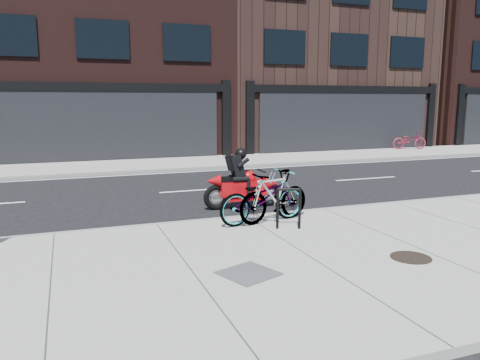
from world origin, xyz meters
name	(u,v)px	position (x,y,z in m)	size (l,w,h in m)	color
ground	(219,204)	(0.00, 0.00, 0.00)	(120.00, 120.00, 0.00)	black
sidewalk_near	(312,262)	(0.00, -5.00, 0.07)	(60.00, 6.00, 0.13)	gray
sidewalk_far	(162,164)	(0.00, 7.75, 0.07)	(60.00, 3.50, 0.13)	gray
building_center	(93,10)	(-2.00, 14.50, 7.25)	(12.00, 10.00, 14.50)	black
building_mideast	(303,40)	(10.00, 14.50, 6.25)	(12.00, 10.00, 12.50)	black
building_east	(458,44)	(22.00, 14.50, 6.50)	(10.00, 10.00, 13.00)	black
bike_rack	(289,205)	(0.43, -3.24, 0.62)	(0.47, 0.21, 0.83)	black
bicycle_front	(263,197)	(0.13, -2.60, 0.67)	(0.71, 2.05, 1.08)	gray
bicycle_rear	(274,196)	(0.40, -2.60, 0.68)	(0.52, 1.83, 1.10)	gray
motorcycle	(246,183)	(0.51, -0.65, 0.62)	(2.04, 0.50, 1.52)	black
bicycle_far	(409,140)	(13.40, 8.63, 0.61)	(0.63, 1.81, 0.95)	maroon
manhole_cover	(411,257)	(1.52, -5.55, 0.14)	(0.66, 0.66, 0.01)	black
utility_grate	(249,273)	(-1.24, -5.28, 0.14)	(0.75, 0.75, 0.01)	#555558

